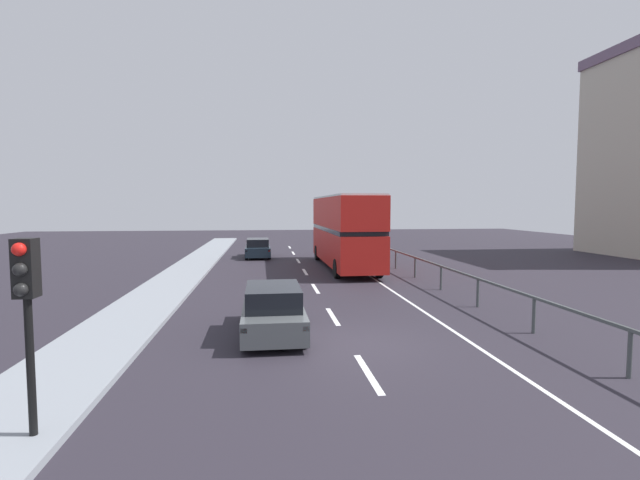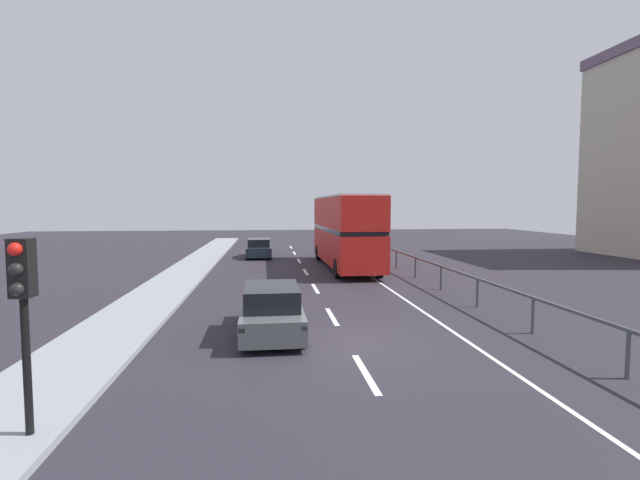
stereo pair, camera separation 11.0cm
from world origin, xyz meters
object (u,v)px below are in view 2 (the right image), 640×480
(hatchback_car_near, at_px, (272,311))
(sedan_car_ahead, at_px, (259,248))
(traffic_signal_pole, at_px, (22,289))
(double_decker_bus_red, at_px, (345,229))

(hatchback_car_near, relative_size, sedan_car_ahead, 0.97)
(traffic_signal_pole, bearing_deg, hatchback_car_near, 56.34)
(double_decker_bus_red, xyz_separation_m, traffic_signal_pole, (-8.33, -19.58, 0.12))
(double_decker_bus_red, height_order, hatchback_car_near, double_decker_bus_red)
(double_decker_bus_red, distance_m, sedan_car_ahead, 8.34)
(double_decker_bus_red, bearing_deg, traffic_signal_pole, -113.60)
(traffic_signal_pole, distance_m, sedan_car_ahead, 26.09)
(traffic_signal_pole, relative_size, sedan_car_ahead, 0.70)
(sedan_car_ahead, bearing_deg, double_decker_bus_red, -51.03)
(double_decker_bus_red, bearing_deg, hatchback_car_near, -108.62)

